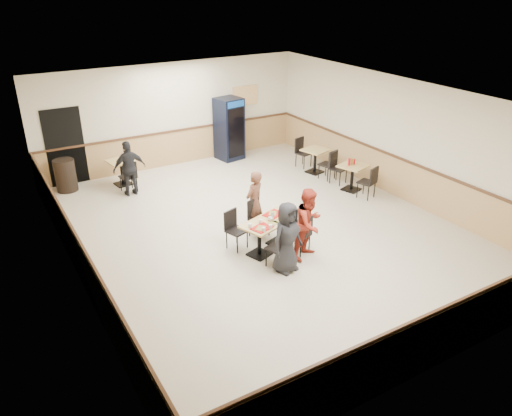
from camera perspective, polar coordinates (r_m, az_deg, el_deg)
ground at (r=11.28m, az=0.63°, el=-2.48°), size 10.00×10.00×0.00m
room_shell at (r=13.89m, az=1.47°, el=5.63°), size 10.00×10.00×10.00m
main_table at (r=10.30m, az=1.53°, el=-2.55°), size 1.39×0.99×0.67m
main_chairs at (r=10.28m, az=1.37°, el=-2.74°), size 1.52×1.75×0.85m
diner_woman_left at (r=9.48m, az=3.55°, el=-3.40°), size 0.79×0.61×1.43m
diner_woman_right at (r=9.98m, az=6.08°, el=-1.76°), size 0.87×0.78×1.48m
diner_man_opposite at (r=10.90m, az=-0.19°, el=0.67°), size 0.61×0.52×1.43m
lone_diner at (r=13.19m, az=-14.26°, el=4.40°), size 0.85×0.36×1.45m
tabletop_clutter at (r=10.11m, az=1.45°, el=-1.52°), size 1.01×0.81×0.12m
side_table_near at (r=13.39m, az=10.95°, el=3.87°), size 0.82×0.82×0.70m
side_table_near_chair_south at (r=13.02m, az=12.54°, el=2.99°), size 0.52×0.52×0.89m
side_table_near_chair_north at (r=13.79m, az=9.43°, el=4.54°), size 0.52×0.52×0.89m
side_table_far at (r=14.46m, az=6.78°, el=5.79°), size 0.79×0.79×0.70m
side_table_far_chair_south at (r=14.06m, az=8.14°, el=5.03°), size 0.50×0.50×0.88m
side_table_far_chair_north at (r=14.89m, az=5.48°, el=6.34°), size 0.50×0.50×0.88m
condiment_caddy at (r=13.29m, az=10.82°, el=5.21°), size 0.23×0.06×0.20m
back_table at (r=13.99m, az=-15.12°, el=4.37°), size 0.73×0.73×0.69m
back_table_chair_lone at (r=13.50m, az=-14.43°, el=3.57°), size 0.46×0.46×0.88m
pepsi_cooler at (r=15.39m, az=-3.08°, el=9.02°), size 0.82×0.82×1.89m
trash_bin at (r=14.06m, az=-20.94°, el=3.51°), size 0.54×0.54×0.86m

